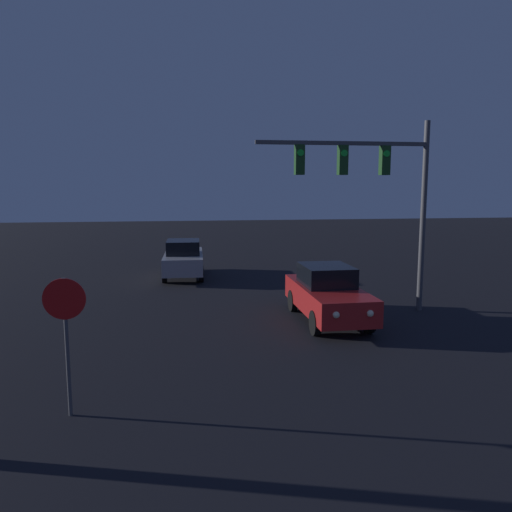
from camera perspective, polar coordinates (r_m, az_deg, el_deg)
car_near at (r=15.15m, az=8.18°, el=-4.30°), size 1.74×4.45×1.67m
car_far at (r=22.40m, az=-8.28°, el=-0.29°), size 1.81×4.47×1.67m
traffic_signal_mast at (r=16.16m, az=13.54°, el=8.32°), size 5.53×0.30×6.06m
stop_sign at (r=9.28m, az=-20.94°, el=-6.92°), size 0.72×0.07×2.48m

